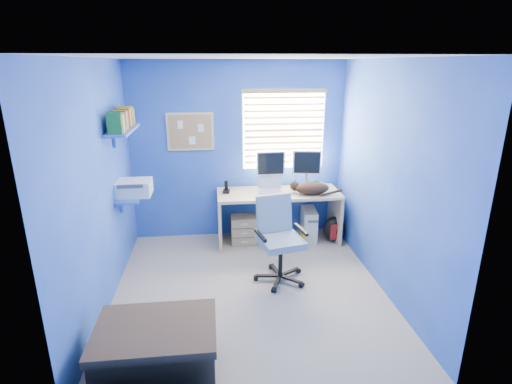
{
  "coord_description": "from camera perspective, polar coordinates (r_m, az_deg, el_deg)",
  "views": [
    {
      "loc": [
        -0.38,
        -3.94,
        2.46
      ],
      "look_at": [
        0.15,
        0.65,
        0.95
      ],
      "focal_mm": 28.0,
      "sensor_mm": 36.0,
      "label": 1
    }
  ],
  "objects": [
    {
      "name": "drawer_boxes",
      "position": [
        5.68,
        -1.79,
        -5.34
      ],
      "size": [
        0.35,
        0.28,
        0.41
      ],
      "primitive_type": "cube",
      "color": "tan",
      "rests_on": "floor"
    },
    {
      "name": "cd_spindle",
      "position": [
        5.77,
        9.13,
        0.87
      ],
      "size": [
        0.13,
        0.13,
        0.07
      ],
      "primitive_type": "cylinder",
      "color": "silver",
      "rests_on": "desk"
    },
    {
      "name": "tower_pc",
      "position": [
        5.84,
        7.55,
        -4.58
      ],
      "size": [
        0.23,
        0.46,
        0.45
      ],
      "primitive_type": "cube",
      "rotation": [
        0.0,
        0.0,
        -0.09
      ],
      "color": "beige",
      "rests_on": "floor"
    },
    {
      "name": "ceiling",
      "position": [
        3.96,
        -1.15,
        18.68
      ],
      "size": [
        3.0,
        3.2,
        0.0
      ],
      "primitive_type": "cube",
      "color": "white",
      "rests_on": "wall_back"
    },
    {
      "name": "desk",
      "position": [
        5.67,
        3.18,
        -3.55
      ],
      "size": [
        1.7,
        0.65,
        0.74
      ],
      "primitive_type": "cube",
      "color": "tan",
      "rests_on": "floor"
    },
    {
      "name": "mug",
      "position": [
        5.77,
        8.68,
        1.05
      ],
      "size": [
        0.1,
        0.09,
        0.1
      ],
      "primitive_type": "imported",
      "color": "#1D6327",
      "rests_on": "desk"
    },
    {
      "name": "backpack",
      "position": [
        5.83,
        11.11,
        -5.21
      ],
      "size": [
        0.38,
        0.33,
        0.37
      ],
      "primitive_type": "ellipsoid",
      "rotation": [
        0.0,
        0.0,
        0.31
      ],
      "color": "black",
      "rests_on": "floor"
    },
    {
      "name": "monitor_right",
      "position": [
        5.73,
        7.18,
        3.28
      ],
      "size": [
        0.42,
        0.19,
        0.54
      ],
      "primitive_type": "cube",
      "rotation": [
        0.0,
        0.0,
        -0.19
      ],
      "color": "silver",
      "rests_on": "desk"
    },
    {
      "name": "cat",
      "position": [
        5.48,
        8.06,
        0.52
      ],
      "size": [
        0.52,
        0.4,
        0.17
      ],
      "primitive_type": "ellipsoid",
      "rotation": [
        0.0,
        0.0,
        -0.39
      ],
      "color": "black",
      "rests_on": "desk"
    },
    {
      "name": "wall_shelves",
      "position": [
        4.9,
        -17.96,
        5.13
      ],
      "size": [
        0.42,
        0.9,
        1.05
      ],
      "color": "#4064C1",
      "rests_on": "ground"
    },
    {
      "name": "phone",
      "position": [
        5.5,
        -4.27,
        0.74
      ],
      "size": [
        0.11,
        0.12,
        0.17
      ],
      "primitive_type": "cube",
      "rotation": [
        0.0,
        0.0,
        -0.17
      ],
      "color": "black",
      "rests_on": "desk"
    },
    {
      "name": "wall_right",
      "position": [
        4.53,
        18.22,
        1.68
      ],
      "size": [
        0.01,
        3.2,
        2.5
      ],
      "primitive_type": "cube",
      "color": "#224AAD",
      "rests_on": "ground"
    },
    {
      "name": "window_blinds",
      "position": [
        5.68,
        4.01,
        8.82
      ],
      "size": [
        1.15,
        0.05,
        1.1
      ],
      "color": "white",
      "rests_on": "ground"
    },
    {
      "name": "floor",
      "position": [
        4.66,
        -0.95,
        -13.77
      ],
      "size": [
        3.0,
        3.2,
        0.0
      ],
      "primitive_type": "cube",
      "color": "#AA9B8A",
      "rests_on": "ground"
    },
    {
      "name": "wall_back",
      "position": [
        5.68,
        -2.61,
        5.78
      ],
      "size": [
        3.0,
        0.01,
        2.5
      ],
      "primitive_type": "cube",
      "color": "#224AAD",
      "rests_on": "ground"
    },
    {
      "name": "monitor_left",
      "position": [
        5.63,
        2.06,
        3.16
      ],
      "size": [
        0.4,
        0.13,
        0.54
      ],
      "primitive_type": "cube",
      "rotation": [
        0.0,
        0.0,
        0.02
      ],
      "color": "silver",
      "rests_on": "desk"
    },
    {
      "name": "bed_corner",
      "position": [
        3.59,
        -13.93,
        -21.03
      ],
      "size": [
        0.93,
        0.66,
        0.45
      ],
      "primitive_type": "cube",
      "color": "#463627",
      "rests_on": "floor"
    },
    {
      "name": "yellow_book",
      "position": [
        5.67,
        6.61,
        -6.4
      ],
      "size": [
        0.03,
        0.17,
        0.24
      ],
      "primitive_type": "cube",
      "color": "yellow",
      "rests_on": "floor"
    },
    {
      "name": "office_chair",
      "position": [
        4.72,
        3.3,
        -8.23
      ],
      "size": [
        0.69,
        0.69,
        0.99
      ],
      "color": "black",
      "rests_on": "floor"
    },
    {
      "name": "laptop",
      "position": [
        5.54,
        2.0,
        1.17
      ],
      "size": [
        0.36,
        0.29,
        0.22
      ],
      "primitive_type": "cube",
      "rotation": [
        0.0,
        0.0,
        -0.11
      ],
      "color": "silver",
      "rests_on": "desk"
    },
    {
      "name": "wall_left",
      "position": [
        4.27,
        -21.49,
        0.36
      ],
      "size": [
        0.01,
        3.2,
        2.5
      ],
      "primitive_type": "cube",
      "color": "#224AAD",
      "rests_on": "ground"
    },
    {
      "name": "wall_front",
      "position": [
        2.66,
        2.34,
        -8.92
      ],
      "size": [
        3.0,
        0.01,
        2.5
      ],
      "primitive_type": "cube",
      "color": "#224AAD",
      "rests_on": "ground"
    },
    {
      "name": "corkboard",
      "position": [
        5.6,
        -9.36,
        8.5
      ],
      "size": [
        0.64,
        0.02,
        0.52
      ],
      "color": "tan",
      "rests_on": "ground"
    }
  ]
}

